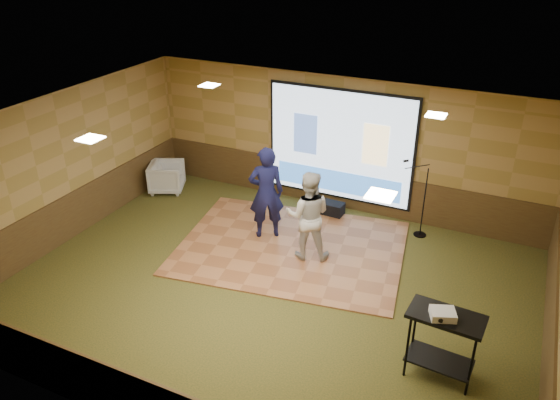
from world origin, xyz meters
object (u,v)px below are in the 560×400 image
at_px(dance_floor, 291,247).
at_px(duffel_bag, 333,209).
at_px(mic_stand, 420,214).
at_px(projector_screen, 340,147).
at_px(av_table, 444,333).
at_px(player_left, 266,193).
at_px(projector, 443,314).
at_px(player_right, 308,215).
at_px(banquet_chair, 167,177).

height_order(dance_floor, duffel_bag, duffel_bag).
distance_m(dance_floor, duffel_bag, 1.69).
xyz_separation_m(mic_stand, duffel_bag, (-1.90, 0.05, -0.34)).
distance_m(projector_screen, av_table, 5.37).
xyz_separation_m(player_left, mic_stand, (2.81, 1.40, -0.51)).
bearing_deg(projector, duffel_bag, 106.23).
bearing_deg(av_table, projector_screen, 125.72).
xyz_separation_m(player_left, player_right, (1.07, -0.38, -0.08)).
relative_size(dance_floor, player_left, 2.25).
xyz_separation_m(av_table, duffel_bag, (-3.05, 3.90, -0.62)).
relative_size(av_table, projector, 3.27).
relative_size(projector_screen, projector, 10.11).
relative_size(mic_stand, duffel_bag, 3.40).
relative_size(player_right, projector, 5.40).
xyz_separation_m(dance_floor, av_table, (3.31, -2.24, 0.76)).
relative_size(av_table, duffel_bag, 2.23).
bearing_deg(av_table, dance_floor, 145.91).
bearing_deg(projector_screen, projector, -55.15).
bearing_deg(player_left, av_table, 114.55).
distance_m(dance_floor, projector, 4.15).
relative_size(dance_floor, duffel_bag, 9.10).
height_order(dance_floor, mic_stand, mic_stand).
bearing_deg(av_table, player_right, 144.37).
distance_m(av_table, projector, 0.37).
distance_m(projector_screen, player_right, 2.32).
height_order(projector_screen, av_table, projector_screen).
bearing_deg(banquet_chair, av_table, -140.14).
bearing_deg(av_table, player_left, 148.22).
height_order(projector, mic_stand, mic_stand).
height_order(projector_screen, projector, projector_screen).
height_order(player_right, duffel_bag, player_right).
xyz_separation_m(projector, mic_stand, (-1.10, 3.93, -0.63)).
relative_size(projector_screen, mic_stand, 2.03).
distance_m(player_right, av_table, 3.57).
height_order(player_left, duffel_bag, player_left).
height_order(mic_stand, duffel_bag, mic_stand).
bearing_deg(duffel_bag, player_left, -122.32).
relative_size(dance_floor, banquet_chair, 5.50).
relative_size(player_right, banquet_chair, 2.23).
distance_m(player_right, duffel_bag, 1.99).
xyz_separation_m(player_left, banquet_chair, (-3.14, 0.91, -0.64)).
bearing_deg(dance_floor, projector, -35.33).
distance_m(player_left, mic_stand, 3.18).
distance_m(projector, duffel_bag, 5.08).
height_order(projector_screen, mic_stand, projector_screen).
bearing_deg(duffel_bag, av_table, -51.97).
relative_size(player_left, player_right, 1.09).
bearing_deg(duffel_bag, banquet_chair, -172.56).
relative_size(banquet_chair, duffel_bag, 1.66).
relative_size(projector_screen, player_left, 1.71).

